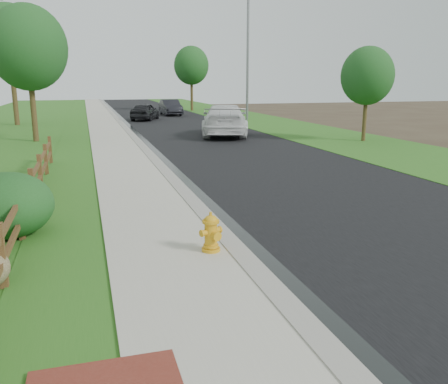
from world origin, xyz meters
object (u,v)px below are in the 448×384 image
object	(u,v)px
ranch_fence	(27,199)
fire_hydrant	(211,233)
white_suv	(225,120)
streetlight	(246,49)
dark_car_mid	(145,111)

from	to	relation	value
ranch_fence	fire_hydrant	world-z (taller)	ranch_fence
ranch_fence	white_suv	xyz separation A→B (m)	(9.34, 15.93, 0.32)
ranch_fence	streetlight	size ratio (longest dim) A/B	1.69
streetlight	dark_car_mid	bearing A→B (deg)	163.30
white_suv	dark_car_mid	size ratio (longest dim) A/B	1.53
ranch_fence	dark_car_mid	world-z (taller)	dark_car_mid
ranch_fence	dark_car_mid	bearing A→B (deg)	77.80
fire_hydrant	white_suv	xyz separation A→B (m)	(5.84, 19.01, 0.49)
streetlight	white_suv	bearing A→B (deg)	-114.88
white_suv	streetlight	xyz separation A→B (m)	(4.80, 10.35, 4.73)
fire_hydrant	dark_car_mid	bearing A→B (deg)	85.14
fire_hydrant	streetlight	bearing A→B (deg)	70.08
ranch_fence	dark_car_mid	distance (m)	29.33
fire_hydrant	dark_car_mid	xyz separation A→B (m)	(2.70, 31.75, 0.28)
fire_hydrant	dark_car_mid	distance (m)	31.86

